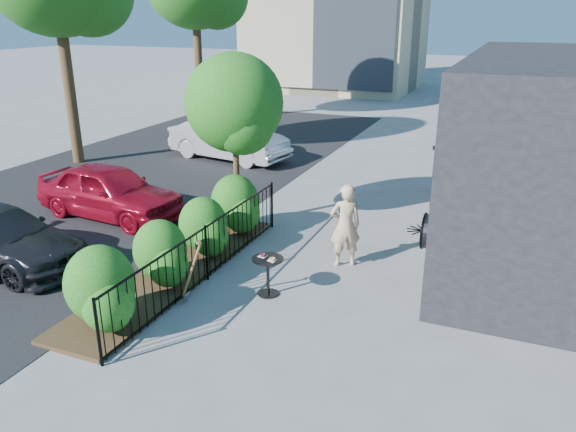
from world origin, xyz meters
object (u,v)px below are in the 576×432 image
at_px(car_silver, 229,139).
at_px(woman, 345,225).
at_px(patio_tree, 236,109).
at_px(shovel, 190,276).
at_px(cafe_table, 268,270).
at_px(car_red, 110,191).

bearing_deg(car_silver, woman, -127.54).
distance_m(patio_tree, woman, 3.68).
bearing_deg(woman, car_silver, -77.01).
distance_m(patio_tree, shovel, 4.44).
xyz_separation_m(cafe_table, car_silver, (-5.30, 8.41, 0.21)).
xyz_separation_m(patio_tree, car_red, (-3.24, -0.63, -2.10)).
height_order(cafe_table, woman, woman).
distance_m(cafe_table, car_silver, 9.94).
xyz_separation_m(shovel, car_red, (-4.22, 3.09, 0.11)).
relative_size(woman, car_silver, 0.39).
bearing_deg(car_red, cafe_table, -107.32).
height_order(patio_tree, car_silver, patio_tree).
bearing_deg(cafe_table, woman, 63.13).
relative_size(woman, shovel, 1.35).
height_order(cafe_table, shovel, shovel).
bearing_deg(shovel, car_silver, 114.54).
xyz_separation_m(cafe_table, woman, (0.88, 1.74, 0.35)).
distance_m(woman, car_silver, 9.09).
xyz_separation_m(woman, car_red, (-6.17, 0.49, -0.18)).
relative_size(patio_tree, car_silver, 0.92).
xyz_separation_m(cafe_table, car_red, (-5.28, 2.23, 0.17)).
height_order(patio_tree, cafe_table, patio_tree).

